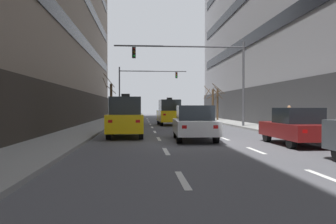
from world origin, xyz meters
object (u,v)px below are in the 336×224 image
street_tree_2 (217,102)px  pedestrian_0 (289,117)px  car_parked_1 (296,127)px  street_tree_1 (111,100)px  street_tree_0 (213,103)px  taxi_driving_1 (126,117)px  traffic_signal_1 (139,83)px  traffic_signal_0 (204,66)px  taxi_driving_0 (169,113)px  taxi_driving_3 (131,117)px  car_driving_2 (194,123)px

street_tree_2 → pedestrian_0: (-0.38, -20.08, -1.10)m
car_parked_1 → street_tree_2: street_tree_2 is taller
street_tree_1 → pedestrian_0: size_ratio=3.52×
street_tree_0 → street_tree_2: size_ratio=0.98×
street_tree_1 → car_parked_1: bearing=-70.3°
taxi_driving_1 → pedestrian_0: size_ratio=2.84×
traffic_signal_1 → street_tree_2: 12.95m
traffic_signal_0 → street_tree_2: bearing=72.8°
street_tree_0 → street_tree_2: (0.00, -2.59, 0.03)m
traffic_signal_1 → street_tree_0: (8.83, -6.47, -2.80)m
taxi_driving_0 → street_tree_1: (-6.11, 11.79, 1.29)m
pedestrian_0 → traffic_signal_0: bearing=113.3°
car_parked_1 → pedestrian_0: (1.73, 4.67, 0.25)m
taxi_driving_3 → traffic_signal_0: (5.74, -1.44, 4.00)m
car_driving_2 → traffic_signal_0: traffic_signal_0 is taller
street_tree_0 → taxi_driving_3: bearing=-125.4°
traffic_signal_0 → street_tree_1: traffic_signal_0 is taller
taxi_driving_3 → street_tree_2: street_tree_2 is taller
taxi_driving_1 → taxi_driving_3: taxi_driving_1 is taller
taxi_driving_1 → traffic_signal_1: size_ratio=0.48×
taxi_driving_0 → street_tree_1: bearing=117.4°
traffic_signal_0 → street_tree_2: 13.05m
taxi_driving_0 → street_tree_1: street_tree_1 is taller
pedestrian_0 → taxi_driving_0: bearing=115.8°
traffic_signal_0 → street_tree_1: (-8.48, 15.81, -2.38)m
street_tree_2 → pedestrian_0: street_tree_2 is taller
taxi_driving_1 → taxi_driving_3: (0.00, 9.50, -0.28)m
car_parked_1 → traffic_signal_0: traffic_signal_0 is taller
taxi_driving_3 → car_parked_1: size_ratio=1.00×
taxi_driving_3 → street_tree_1: street_tree_1 is taller
taxi_driving_1 → car_driving_2: bearing=-31.8°
taxi_driving_0 → car_driving_2: taxi_driving_0 is taller
taxi_driving_1 → street_tree_2: (9.51, 20.27, 1.07)m
car_driving_2 → pedestrian_0: size_ratio=2.95×
car_driving_2 → street_tree_0: 25.73m
traffic_signal_1 → street_tree_2: bearing=-45.8°
traffic_signal_0 → street_tree_0: bearing=75.7°
taxi_driving_3 → pedestrian_0: 13.05m
car_parked_1 → traffic_signal_0: size_ratio=0.42×
taxi_driving_3 → street_tree_0: bearing=54.6°
taxi_driving_0 → taxi_driving_3: 4.26m
taxi_driving_1 → car_parked_1: 8.66m
street_tree_2 → traffic_signal_0: bearing=-107.2°
street_tree_0 → pedestrian_0: size_ratio=2.58×
taxi_driving_0 → taxi_driving_1: (-3.37, -12.08, -0.05)m
taxi_driving_3 → pedestrian_0: size_ratio=2.72×
taxi_driving_1 → street_tree_1: (-2.74, 23.87, 1.34)m
traffic_signal_0 → traffic_signal_1: traffic_signal_1 is taller
taxi_driving_1 → traffic_signal_1: 29.59m
street_tree_1 → pedestrian_0: (11.87, -23.69, -1.37)m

